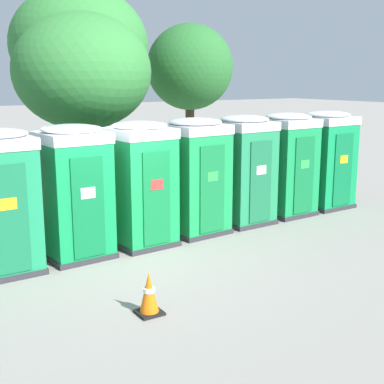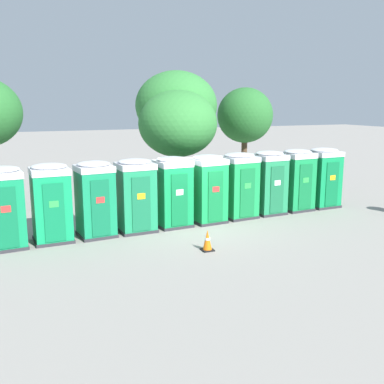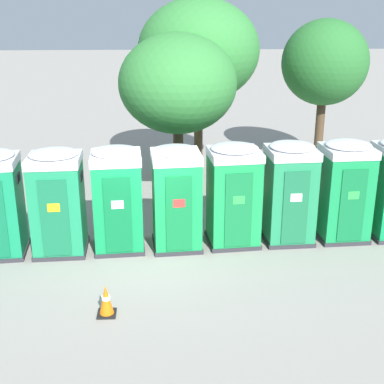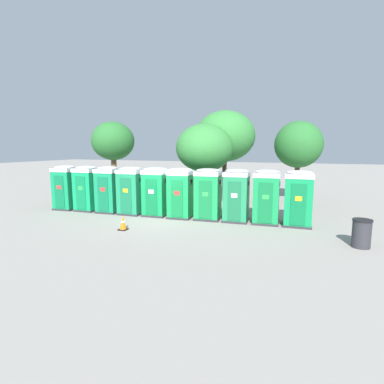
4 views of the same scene
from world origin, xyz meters
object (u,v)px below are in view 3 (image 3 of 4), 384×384
object	(u,v)px
portapotty_5	(176,197)
portapotty_6	(234,194)
portapotty_8	(344,190)
traffic_cone	(106,300)
street_tree_0	(325,63)
street_tree_1	(199,51)
street_tree_2	(178,84)
portapotty_4	(118,199)
portapotty_7	(289,192)
portapotty_3	(58,201)

from	to	relation	value
portapotty_5	portapotty_6	world-z (taller)	same
portapotty_8	traffic_cone	bearing A→B (deg)	-149.06
street_tree_0	traffic_cone	distance (m)	12.44
street_tree_1	traffic_cone	bearing A→B (deg)	-105.10
portapotty_8	street_tree_1	size ratio (longest dim) A/B	0.43
street_tree_0	portapotty_6	bearing A→B (deg)	-120.96
portapotty_8	street_tree_1	xyz separation A→B (m)	(-3.36, 5.12, 2.98)
portapotty_6	street_tree_2	size ratio (longest dim) A/B	0.51
street_tree_1	portapotty_5	bearing A→B (deg)	-98.99
portapotty_4	portapotty_7	distance (m)	4.23
portapotty_5	portapotty_8	size ratio (longest dim) A/B	1.00
street_tree_2	traffic_cone	xyz separation A→B (m)	(-1.57, -6.45, -3.20)
street_tree_0	street_tree_1	world-z (taller)	street_tree_1
portapotty_4	portapotty_3	bearing A→B (deg)	-175.17
portapotty_3	traffic_cone	bearing A→B (deg)	-64.65
traffic_cone	portapotty_3	bearing A→B (deg)	115.35
portapotty_6	street_tree_1	distance (m)	6.10
portapotty_5	street_tree_2	size ratio (longest dim) A/B	0.51
portapotty_6	street_tree_1	bearing A→B (deg)	95.85
street_tree_1	portapotty_6	bearing A→B (deg)	-84.15
portapotty_3	portapotty_8	xyz separation A→B (m)	(7.04, 0.46, 0.00)
traffic_cone	street_tree_1	bearing A→B (deg)	74.90
portapotty_7	traffic_cone	bearing A→B (deg)	-142.10
portapotty_3	portapotty_7	bearing A→B (deg)	3.87
portapotty_5	street_tree_2	distance (m)	4.06
portapotty_5	traffic_cone	bearing A→B (deg)	-115.11
street_tree_0	traffic_cone	xyz separation A→B (m)	(-6.81, -9.83, -3.41)
portapotty_7	portapotty_4	bearing A→B (deg)	-176.45
portapotty_3	street_tree_1	xyz separation A→B (m)	(3.68, 5.58, 2.98)
street_tree_0	portapotty_5	bearing A→B (deg)	-128.44
street_tree_2	traffic_cone	world-z (taller)	street_tree_2
portapotty_3	portapotty_5	world-z (taller)	same
portapotty_3	portapotty_4	bearing A→B (deg)	4.83
portapotty_7	street_tree_1	bearing A→B (deg)	110.55
portapotty_4	street_tree_0	size ratio (longest dim) A/B	0.49
street_tree_2	portapotty_6	bearing A→B (deg)	-68.60
portapotty_6	street_tree_1	xyz separation A→B (m)	(-0.54, 5.29, 2.98)
portapotty_3	street_tree_2	distance (m)	5.11
portapotty_4	portapotty_8	size ratio (longest dim) A/B	1.00
street_tree_0	traffic_cone	size ratio (longest dim) A/B	8.18
portapotty_4	street_tree_0	xyz separation A→B (m)	(6.79, 6.79, 2.44)
street_tree_2	traffic_cone	distance (m)	7.37
street_tree_2	street_tree_0	bearing A→B (deg)	32.85
street_tree_0	portapotty_4	bearing A→B (deg)	-135.00
portapotty_8	street_tree_2	distance (m)	5.57
portapotty_8	street_tree_0	distance (m)	6.99
portapotty_4	portapotty_6	distance (m)	2.82
portapotty_3	street_tree_1	bearing A→B (deg)	56.60
portapotty_6	portapotty_8	world-z (taller)	same
street_tree_0	street_tree_1	size ratio (longest dim) A/B	0.88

